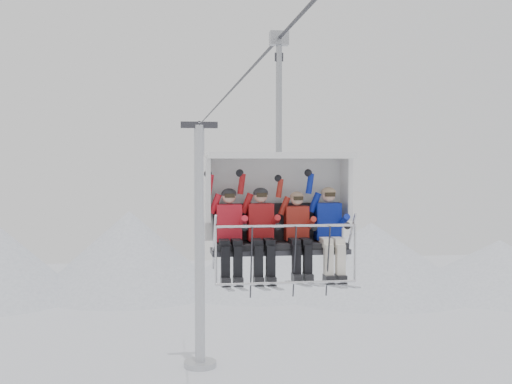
{
  "coord_description": "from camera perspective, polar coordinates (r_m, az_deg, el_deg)",
  "views": [
    {
      "loc": [
        -1.83,
        -12.95,
        11.31
      ],
      "look_at": [
        0.0,
        0.0,
        10.69
      ],
      "focal_mm": 45.0,
      "sensor_mm": 36.0,
      "label": 1
    }
  ],
  "objects": [
    {
      "name": "ridgeline",
      "position": [
        55.65,
        -7.75,
        -6.07
      ],
      "size": [
        72.0,
        21.0,
        7.0
      ],
      "color": "silver",
      "rests_on": "ground"
    },
    {
      "name": "lift_tower_right",
      "position": [
        35.43,
        -5.02,
        -6.27
      ],
      "size": [
        2.0,
        1.8,
        13.48
      ],
      "color": "#ADAFB4",
      "rests_on": "ground"
    },
    {
      "name": "haul_cable",
      "position": [
        13.23,
        0.0,
        11.37
      ],
      "size": [
        0.06,
        50.0,
        0.06
      ],
      "primitive_type": "cylinder",
      "rotation": [
        1.57,
        0.0,
        0.0
      ],
      "color": "#313136",
      "rests_on": "lift_tower_left"
    },
    {
      "name": "chairlift_carrier",
      "position": [
        10.6,
        1.92,
        -0.71
      ],
      "size": [
        2.38,
        1.17,
        3.98
      ],
      "color": "black",
      "rests_on": "haul_cable"
    },
    {
      "name": "skier_far_left",
      "position": [
        10.23,
        -2.37,
        -3.48
      ],
      "size": [
        0.4,
        1.69,
        1.61
      ],
      "color": "red",
      "rests_on": "chairlift_carrier"
    },
    {
      "name": "skier_center_left",
      "position": [
        10.29,
        0.48,
        -3.42
      ],
      "size": [
        0.41,
        1.69,
        1.62
      ],
      "color": "#A71618",
      "rests_on": "chairlift_carrier"
    },
    {
      "name": "skier_center_right",
      "position": [
        10.39,
        3.76,
        -3.53
      ],
      "size": [
        0.38,
        1.69,
        1.52
      ],
      "color": "#A3251A",
      "rests_on": "chairlift_carrier"
    },
    {
      "name": "skier_far_right",
      "position": [
        10.52,
        6.55,
        -3.3
      ],
      "size": [
        0.41,
        1.69,
        1.62
      ],
      "color": "#0E2198",
      "rests_on": "chairlift_carrier"
    }
  ]
}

